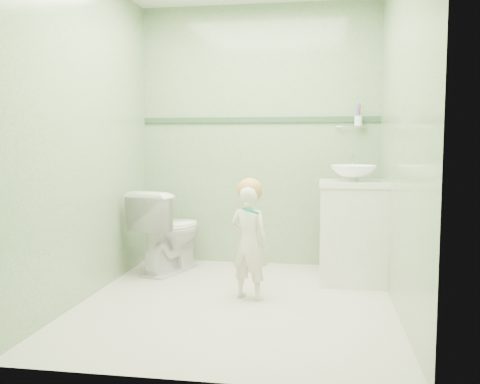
# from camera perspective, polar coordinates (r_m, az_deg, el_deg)

# --- Properties ---
(ground) EXTENTS (2.50, 2.50, 0.00)m
(ground) POSITION_cam_1_polar(r_m,az_deg,el_deg) (3.80, -0.37, -12.01)
(ground) COLOR beige
(ground) RESTS_ON ground
(room_shell) EXTENTS (2.50, 2.54, 2.40)m
(room_shell) POSITION_cam_1_polar(r_m,az_deg,el_deg) (3.63, -0.38, 6.40)
(room_shell) COLOR #78A071
(room_shell) RESTS_ON ground
(trim_stripe) EXTENTS (2.20, 0.02, 0.05)m
(trim_stripe) POSITION_cam_1_polar(r_m,az_deg,el_deg) (4.86, 2.05, 7.92)
(trim_stripe) COLOR #325439
(trim_stripe) RESTS_ON room_shell
(vanity) EXTENTS (0.52, 0.50, 0.80)m
(vanity) POSITION_cam_1_polar(r_m,az_deg,el_deg) (4.35, 12.21, -4.48)
(vanity) COLOR silver
(vanity) RESTS_ON ground
(counter) EXTENTS (0.54, 0.52, 0.04)m
(counter) POSITION_cam_1_polar(r_m,az_deg,el_deg) (4.30, 12.32, 0.92)
(counter) COLOR white
(counter) RESTS_ON vanity
(basin) EXTENTS (0.37, 0.37, 0.13)m
(basin) POSITION_cam_1_polar(r_m,az_deg,el_deg) (4.29, 12.34, 2.03)
(basin) COLOR white
(basin) RESTS_ON counter
(faucet) EXTENTS (0.03, 0.13, 0.18)m
(faucet) POSITION_cam_1_polar(r_m,az_deg,el_deg) (4.47, 12.23, 3.19)
(faucet) COLOR silver
(faucet) RESTS_ON counter
(cup_holder) EXTENTS (0.26, 0.07, 0.21)m
(cup_holder) POSITION_cam_1_polar(r_m,az_deg,el_deg) (4.77, 12.76, 7.60)
(cup_holder) COLOR silver
(cup_holder) RESTS_ON room_shell
(toilet) EXTENTS (0.61, 0.81, 0.73)m
(toilet) POSITION_cam_1_polar(r_m,az_deg,el_deg) (4.64, -7.80, -4.21)
(toilet) COLOR white
(toilet) RESTS_ON ground
(toddler) EXTENTS (0.35, 0.29, 0.83)m
(toddler) POSITION_cam_1_polar(r_m,az_deg,el_deg) (3.79, 1.02, -5.60)
(toddler) COLOR white
(toddler) RESTS_ON ground
(hair_cap) EXTENTS (0.18, 0.18, 0.18)m
(hair_cap) POSITION_cam_1_polar(r_m,az_deg,el_deg) (3.76, 1.08, 0.16)
(hair_cap) COLOR tan
(hair_cap) RESTS_ON toddler
(teal_toothbrush) EXTENTS (0.11, 0.14, 0.08)m
(teal_toothbrush) POSITION_cam_1_polar(r_m,az_deg,el_deg) (3.60, 1.14, -2.00)
(teal_toothbrush) COLOR #008677
(teal_toothbrush) RESTS_ON toddler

